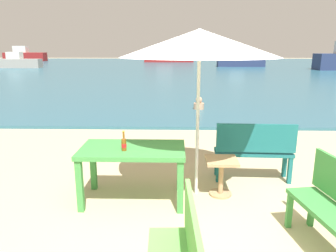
# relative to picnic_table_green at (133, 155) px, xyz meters

# --- Properties ---
(ground_plane) EXTENTS (120.00, 120.00, 0.00)m
(ground_plane) POSITION_rel_picnic_table_green_xyz_m (0.86, -1.14, -0.65)
(ground_plane) COLOR #C6B287
(sea_water) EXTENTS (120.00, 50.00, 0.08)m
(sea_water) POSITION_rel_picnic_table_green_xyz_m (0.86, 28.86, -0.61)
(sea_water) COLOR #2D6075
(sea_water) RESTS_ON ground_plane
(picnic_table_green) EXTENTS (1.40, 0.80, 0.76)m
(picnic_table_green) POSITION_rel_picnic_table_green_xyz_m (0.00, 0.00, 0.00)
(picnic_table_green) COLOR #3D8C42
(picnic_table_green) RESTS_ON ground_plane
(beer_bottle_amber) EXTENTS (0.07, 0.07, 0.26)m
(beer_bottle_amber) POSITION_rel_picnic_table_green_xyz_m (-0.09, -0.12, 0.20)
(beer_bottle_amber) COLOR brown
(beer_bottle_amber) RESTS_ON picnic_table_green
(patio_umbrella) EXTENTS (2.10, 2.10, 2.30)m
(patio_umbrella) POSITION_rel_picnic_table_green_xyz_m (0.88, 0.22, 1.47)
(patio_umbrella) COLOR silver
(patio_umbrella) RESTS_ON ground_plane
(side_table_wood) EXTENTS (0.44, 0.44, 0.54)m
(side_table_wood) POSITION_rel_picnic_table_green_xyz_m (1.23, 0.18, -0.30)
(side_table_wood) COLOR tan
(side_table_wood) RESTS_ON ground_plane
(bench_teal_center) EXTENTS (1.21, 0.40, 0.95)m
(bench_teal_center) POSITION_rel_picnic_table_green_xyz_m (1.80, 0.69, -0.11)
(bench_teal_center) COLOR #196066
(bench_teal_center) RESTS_ON ground_plane
(swimmer_person) EXTENTS (0.34, 0.34, 0.41)m
(swimmer_person) POSITION_rel_picnic_table_green_xyz_m (1.33, 6.29, -0.41)
(swimmer_person) COLOR tan
(swimmer_person) RESTS_ON sea_water
(boat_ferry) EXTENTS (6.56, 1.79, 2.38)m
(boat_ferry) POSITION_rel_picnic_table_green_xyz_m (-0.49, 39.97, 0.29)
(boat_ferry) COLOR maroon
(boat_ferry) RESTS_ON sea_water
(boat_sailboat) EXTENTS (4.18, 1.14, 1.52)m
(boat_sailboat) POSITION_rel_picnic_table_green_xyz_m (-14.80, 27.21, -0.02)
(boat_sailboat) COLOR gray
(boat_sailboat) RESTS_ON sea_water
(boat_fishing_trawler) EXTENTS (4.81, 1.31, 1.75)m
(boat_fishing_trawler) POSITION_rel_picnic_table_green_xyz_m (7.21, 29.81, 0.06)
(boat_fishing_trawler) COLOR navy
(boat_fishing_trawler) RESTS_ON sea_water
(boat_tanker) EXTENTS (5.86, 1.60, 2.13)m
(boat_tanker) POSITION_rel_picnic_table_green_xyz_m (-21.34, 42.51, 0.20)
(boat_tanker) COLOR maroon
(boat_tanker) RESTS_ON sea_water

